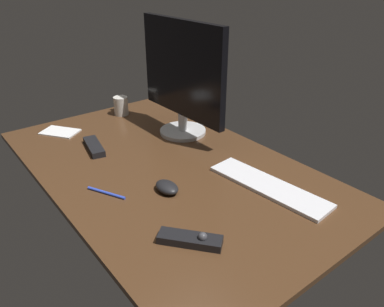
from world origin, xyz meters
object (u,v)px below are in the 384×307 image
object	(u,v)px
keyboard	(268,186)
coffee_mug	(121,106)
monitor	(182,77)
pen	(106,193)
computer_mouse	(167,187)
notepad	(60,132)
tv_remote	(94,147)
media_remote	(191,239)

from	to	relation	value
keyboard	coffee_mug	bearing A→B (deg)	178.35
monitor	pen	world-z (taller)	monitor
computer_mouse	notepad	xyz separation A→B (cm)	(-70.09, -10.48, -1.36)
keyboard	computer_mouse	bearing A→B (deg)	-129.67
tv_remote	coffee_mug	world-z (taller)	coffee_mug
media_remote	tv_remote	bearing A→B (deg)	137.50
notepad	pen	bearing A→B (deg)	-6.22
tv_remote	notepad	size ratio (longest dim) A/B	1.10
media_remote	notepad	xyz separation A→B (cm)	(-95.66, -0.78, -0.99)
tv_remote	pen	xyz separation A→B (cm)	(33.50, -11.30, -0.79)
monitor	coffee_mug	distance (cm)	44.38
monitor	coffee_mug	bearing A→B (deg)	-164.69
computer_mouse	pen	xyz separation A→B (cm)	(-11.14, -16.90, -1.21)
notepad	keyboard	bearing A→B (deg)	23.60
media_remote	tv_remote	xyz separation A→B (cm)	(-70.22, 4.09, -0.05)
tv_remote	pen	distance (cm)	35.37
coffee_mug	media_remote	bearing A→B (deg)	-18.10
monitor	coffee_mug	xyz separation A→B (cm)	(-37.45, -10.74, -21.27)
keyboard	coffee_mug	distance (cm)	92.75
keyboard	computer_mouse	distance (cm)	34.68
monitor	pen	bearing A→B (deg)	-64.78
notepad	tv_remote	bearing A→B (deg)	10.84
media_remote	coffee_mug	size ratio (longest dim) A/B	1.85
monitor	coffee_mug	size ratio (longest dim) A/B	5.54
keyboard	coffee_mug	world-z (taller)	coffee_mug
notepad	media_remote	bearing A→B (deg)	0.47
coffee_mug	notepad	bearing A→B (deg)	-85.01
monitor	keyboard	world-z (taller)	monitor
monitor	notepad	bearing A→B (deg)	-129.02
computer_mouse	coffee_mug	size ratio (longest dim) A/B	1.05
tv_remote	computer_mouse	bearing A→B (deg)	18.98
keyboard	computer_mouse	xyz separation A→B (cm)	(-19.49, -28.66, 1.07)
media_remote	pen	size ratio (longest dim) A/B	1.14
coffee_mug	monitor	bearing A→B (deg)	16.00
monitor	pen	distance (cm)	61.28
computer_mouse	coffee_mug	xyz separation A→B (cm)	(-72.96, 22.52, 2.92)
notepad	pen	xyz separation A→B (cm)	(58.94, -6.42, 0.15)
keyboard	coffee_mug	xyz separation A→B (cm)	(-92.46, -6.14, 3.99)
monitor	pen	size ratio (longest dim) A/B	3.42
media_remote	coffee_mug	distance (cm)	103.72
coffee_mug	pen	bearing A→B (deg)	-32.52
monitor	pen	xyz separation A→B (cm)	(24.38, -50.16, -25.40)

